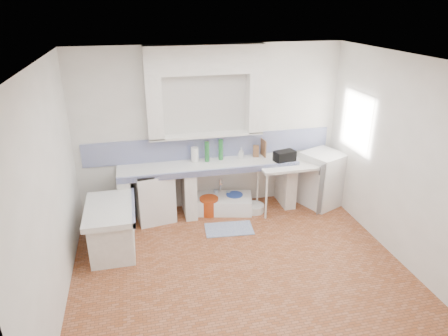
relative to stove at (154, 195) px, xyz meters
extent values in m
plane|color=#9C5A3A|center=(1.04, -1.68, -0.42)|extent=(4.50, 4.50, 0.00)
plane|color=white|center=(1.04, -1.68, 2.38)|extent=(4.50, 4.50, 0.00)
plane|color=white|center=(1.04, 0.32, 0.98)|extent=(4.50, 0.00, 4.50)
plane|color=white|center=(1.04, -3.68, 0.98)|extent=(4.50, 0.00, 4.50)
plane|color=white|center=(-1.21, -1.68, 0.98)|extent=(0.00, 4.50, 4.50)
plane|color=white|center=(3.29, -1.68, 0.98)|extent=(0.00, 4.50, 4.50)
cube|color=white|center=(0.94, 0.19, 2.15)|extent=(1.90, 0.25, 0.45)
cube|color=#321B10|center=(3.47, -0.48, 1.18)|extent=(0.35, 0.86, 1.06)
cube|color=white|center=(3.32, -0.48, 1.56)|extent=(0.01, 0.84, 0.24)
cube|color=white|center=(0.94, 0.02, 0.44)|extent=(3.00, 0.60, 0.08)
cube|color=navy|center=(0.94, -0.26, 0.44)|extent=(3.00, 0.04, 0.10)
cube|color=white|center=(-0.46, 0.02, -0.01)|extent=(0.20, 0.55, 0.82)
cube|color=white|center=(0.59, 0.02, -0.01)|extent=(0.20, 0.55, 0.82)
cube|color=white|center=(2.34, 0.02, -0.01)|extent=(0.20, 0.55, 0.82)
cube|color=white|center=(-0.66, -0.78, 0.24)|extent=(0.70, 1.10, 0.08)
cube|color=white|center=(-0.66, -0.78, -0.11)|extent=(0.60, 1.00, 0.62)
cube|color=navy|center=(-0.33, -0.78, 0.24)|extent=(0.04, 1.10, 0.10)
cube|color=navy|center=(1.04, 0.30, 0.68)|extent=(4.27, 0.03, 0.40)
cube|color=white|center=(0.00, 0.00, 0.00)|extent=(0.69, 0.67, 0.85)
cube|color=white|center=(1.18, 0.01, -0.30)|extent=(1.09, 0.76, 0.24)
cube|color=white|center=(2.28, -0.19, 0.00)|extent=(1.03, 0.58, 0.05)
cube|color=white|center=(2.96, -0.13, 0.06)|extent=(0.83, 0.83, 0.97)
cylinder|color=#AF3910|center=(0.92, -0.06, -0.27)|extent=(0.36, 0.36, 0.30)
cylinder|color=#C24E2F|center=(1.28, -0.02, -0.31)|extent=(0.29, 0.29, 0.23)
cylinder|color=#2749B4|center=(1.39, 0.02, -0.29)|extent=(0.33, 0.33, 0.28)
cylinder|color=white|center=(1.70, -0.16, -0.36)|extent=(0.35, 0.35, 0.13)
cylinder|color=silver|center=(1.09, 0.17, -0.26)|extent=(0.10, 0.10, 0.32)
cylinder|color=silver|center=(1.31, 0.14, -0.28)|extent=(0.09, 0.09, 0.29)
cube|color=black|center=(2.22, -0.14, 0.54)|extent=(0.39, 0.27, 0.22)
cylinder|color=#20692E|center=(0.93, 0.14, 0.65)|extent=(0.08, 0.08, 0.35)
cylinder|color=#20692E|center=(1.18, 0.17, 0.65)|extent=(0.08, 0.08, 0.36)
cube|color=#97633C|center=(1.81, 0.17, 0.58)|extent=(0.12, 0.10, 0.20)
cube|color=#97633C|center=(1.94, 0.17, 0.63)|extent=(0.04, 0.22, 0.30)
cylinder|color=white|center=(0.73, 0.17, 0.60)|extent=(0.13, 0.13, 0.25)
imported|color=white|center=(1.54, 0.17, 0.57)|extent=(0.11, 0.11, 0.18)
cube|color=#374C8C|center=(1.13, -0.64, -0.42)|extent=(0.80, 0.50, 0.01)
camera|label=1|loc=(-0.19, -6.05, 2.99)|focal=32.01mm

